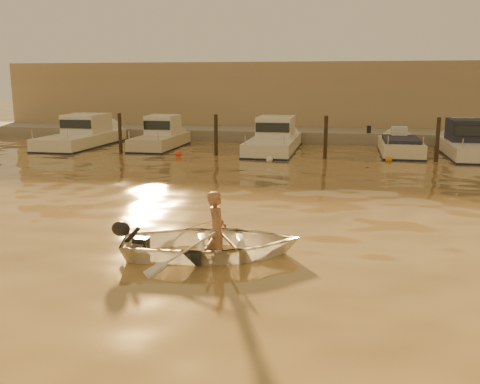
% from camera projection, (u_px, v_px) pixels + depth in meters
% --- Properties ---
extents(ground_plane, '(160.00, 160.00, 0.00)m').
position_uv_depth(ground_plane, '(307.00, 245.00, 11.98)').
color(ground_plane, brown).
rests_on(ground_plane, ground).
extents(dinghy, '(4.28, 3.52, 0.77)m').
position_uv_depth(dinghy, '(212.00, 243.00, 11.25)').
color(dinghy, white).
rests_on(dinghy, ground_plane).
extents(person, '(0.54, 0.69, 1.68)m').
position_uv_depth(person, '(217.00, 231.00, 11.20)').
color(person, '#96644B').
rests_on(person, dinghy).
extents(outboard_motor, '(0.97, 0.61, 0.70)m').
position_uv_depth(outboard_motor, '(140.00, 244.00, 11.16)').
color(outboard_motor, black).
rests_on(outboard_motor, dinghy).
extents(oar_port, '(0.99, 1.91, 0.13)m').
position_uv_depth(oar_port, '(224.00, 236.00, 11.23)').
color(oar_port, olive).
rests_on(oar_port, dinghy).
extents(oar_starboard, '(0.23, 2.10, 0.13)m').
position_uv_depth(oar_starboard, '(214.00, 236.00, 11.22)').
color(oar_starboard, brown).
rests_on(oar_starboard, dinghy).
extents(moored_boat_0, '(2.41, 7.61, 1.75)m').
position_uv_depth(moored_boat_0, '(82.00, 135.00, 29.86)').
color(moored_boat_0, silver).
rests_on(moored_boat_0, ground_plane).
extents(moored_boat_1, '(1.92, 5.82, 1.75)m').
position_uv_depth(moored_boat_1, '(160.00, 137.00, 28.97)').
color(moored_boat_1, beige).
rests_on(moored_boat_1, ground_plane).
extents(moored_boat_2, '(2.27, 7.61, 1.75)m').
position_uv_depth(moored_boat_2, '(274.00, 139.00, 27.77)').
color(moored_boat_2, silver).
rests_on(moored_boat_2, ground_plane).
extents(moored_boat_3, '(1.92, 5.60, 0.95)m').
position_uv_depth(moored_boat_3, '(400.00, 150.00, 26.63)').
color(moored_boat_3, beige).
rests_on(moored_boat_3, ground_plane).
extents(moored_boat_4, '(2.25, 6.93, 1.75)m').
position_uv_depth(moored_boat_4, '(470.00, 143.00, 25.93)').
color(moored_boat_4, silver).
rests_on(moored_boat_4, ground_plane).
extents(piling_0, '(0.18, 0.18, 2.20)m').
position_uv_depth(piling_0, '(120.00, 135.00, 27.06)').
color(piling_0, '#2D2319').
rests_on(piling_0, ground_plane).
extents(piling_1, '(0.18, 0.18, 2.20)m').
position_uv_depth(piling_1, '(216.00, 137.00, 26.10)').
color(piling_1, '#2D2319').
rests_on(piling_1, ground_plane).
extents(piling_2, '(0.18, 0.18, 2.20)m').
position_uv_depth(piling_2, '(326.00, 139.00, 25.08)').
color(piling_2, '#2D2319').
rests_on(piling_2, ground_plane).
extents(piling_3, '(0.18, 0.18, 2.20)m').
position_uv_depth(piling_3, '(437.00, 142.00, 24.12)').
color(piling_3, '#2D2319').
rests_on(piling_3, ground_plane).
extents(fender_a, '(0.30, 0.30, 0.30)m').
position_uv_depth(fender_a, '(71.00, 151.00, 26.99)').
color(fender_a, silver).
rests_on(fender_a, ground_plane).
extents(fender_b, '(0.30, 0.30, 0.30)m').
position_uv_depth(fender_b, '(178.00, 154.00, 26.20)').
color(fender_b, '#EC3F1B').
rests_on(fender_b, ground_plane).
extents(fender_c, '(0.30, 0.30, 0.30)m').
position_uv_depth(fender_c, '(269.00, 160.00, 24.22)').
color(fender_c, silver).
rests_on(fender_c, ground_plane).
extents(fender_d, '(0.30, 0.30, 0.30)m').
position_uv_depth(fender_d, '(389.00, 159.00, 24.24)').
color(fender_d, '#C37C17').
rests_on(fender_d, ground_plane).
extents(quay, '(52.00, 4.00, 1.00)m').
position_uv_depth(quay, '(334.00, 138.00, 32.58)').
color(quay, gray).
rests_on(quay, ground_plane).
extents(waterfront_building, '(46.00, 7.00, 4.80)m').
position_uv_depth(waterfront_building, '(337.00, 98.00, 37.40)').
color(waterfront_building, '#9E8466').
rests_on(waterfront_building, quay).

